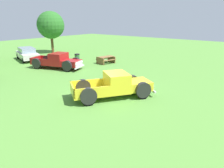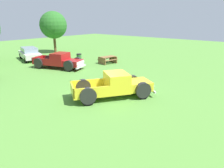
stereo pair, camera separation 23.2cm
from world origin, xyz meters
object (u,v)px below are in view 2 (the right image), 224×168
(sedan_distant_b, at_px, (30,53))
(picnic_table, at_px, (108,59))
(trash_can, at_px, (79,58))
(oak_tree_center, at_px, (53,25))
(pickup_truck_behind_right, at_px, (61,61))
(pickup_truck_foreground, at_px, (118,86))

(sedan_distant_b, distance_m, picnic_table, 9.78)
(trash_can, distance_m, oak_tree_center, 8.87)
(pickup_truck_behind_right, relative_size, picnic_table, 2.65)
(pickup_truck_foreground, xyz_separation_m, picnic_table, (7.55, 7.34, -0.27))
(sedan_distant_b, bearing_deg, trash_can, -61.70)
(sedan_distant_b, xyz_separation_m, oak_tree_center, (5.34, 2.25, 3.15))
(sedan_distant_b, height_order, picnic_table, sedan_distant_b)
(pickup_truck_foreground, xyz_separation_m, pickup_truck_behind_right, (2.62, 9.30, -0.00))
(pickup_truck_foreground, height_order, sedan_distant_b, pickup_truck_foreground)
(pickup_truck_behind_right, distance_m, picnic_table, 5.31)
(pickup_truck_foreground, distance_m, sedan_distant_b, 16.30)
(pickup_truck_behind_right, height_order, picnic_table, pickup_truck_behind_right)
(picnic_table, bearing_deg, trash_can, 115.93)
(pickup_truck_behind_right, height_order, trash_can, pickup_truck_behind_right)
(pickup_truck_foreground, relative_size, picnic_table, 2.58)
(pickup_truck_foreground, distance_m, trash_can, 12.07)
(pickup_truck_foreground, distance_m, oak_tree_center, 20.35)
(sedan_distant_b, height_order, oak_tree_center, oak_tree_center)
(picnic_table, relative_size, trash_can, 2.19)
(picnic_table, distance_m, oak_tree_center, 11.49)
(pickup_truck_behind_right, bearing_deg, picnic_table, -21.68)
(sedan_distant_b, relative_size, picnic_table, 2.34)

